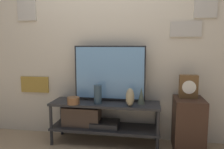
{
  "coord_description": "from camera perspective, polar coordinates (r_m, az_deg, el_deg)",
  "views": [
    {
      "loc": [
        0.55,
        -2.47,
        1.29
      ],
      "look_at": [
        0.09,
        0.24,
        0.92
      ],
      "focal_mm": 35.0,
      "sensor_mm": 36.0,
      "label": 1
    }
  ],
  "objects": [
    {
      "name": "mantel_clock",
      "position": [
        2.82,
        19.32,
        -2.97
      ],
      "size": [
        0.22,
        0.11,
        0.28
      ],
      "color": "brown",
      "rests_on": "side_table"
    },
    {
      "name": "wall_back",
      "position": [
        3.02,
        -1.04,
        8.84
      ],
      "size": [
        6.4,
        0.08,
        2.7
      ],
      "color": "beige",
      "rests_on": "ground_plane"
    },
    {
      "name": "television",
      "position": [
        2.87,
        -0.62,
        0.39
      ],
      "size": [
        0.94,
        0.05,
        0.73
      ],
      "color": "black",
      "rests_on": "media_console"
    },
    {
      "name": "media_console",
      "position": [
        2.94,
        -4.19,
        -10.99
      ],
      "size": [
        1.41,
        0.41,
        0.55
      ],
      "color": "#232326",
      "rests_on": "ground_plane"
    },
    {
      "name": "side_table",
      "position": [
        2.91,
        19.27,
        -12.18
      ],
      "size": [
        0.35,
        0.44,
        0.65
      ],
      "color": "#382319",
      "rests_on": "ground_plane"
    },
    {
      "name": "vase_slim_bronze",
      "position": [
        2.78,
        7.65,
        -5.55
      ],
      "size": [
        0.09,
        0.09,
        0.21
      ],
      "color": "#4C5647",
      "rests_on": "media_console"
    },
    {
      "name": "vase_tall_ceramic",
      "position": [
        2.78,
        -3.74,
        -5.21
      ],
      "size": [
        0.1,
        0.1,
        0.24
      ],
      "color": "#2D4251",
      "rests_on": "media_console"
    },
    {
      "name": "vase_wide_bowl",
      "position": [
        2.81,
        -10.06,
        -6.74
      ],
      "size": [
        0.15,
        0.15,
        0.09
      ],
      "color": "brown",
      "rests_on": "media_console"
    },
    {
      "name": "vase_urn_stoneware",
      "position": [
        2.67,
        4.73,
        -5.92
      ],
      "size": [
        0.1,
        0.13,
        0.22
      ],
      "color": "tan",
      "rests_on": "media_console"
    }
  ]
}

